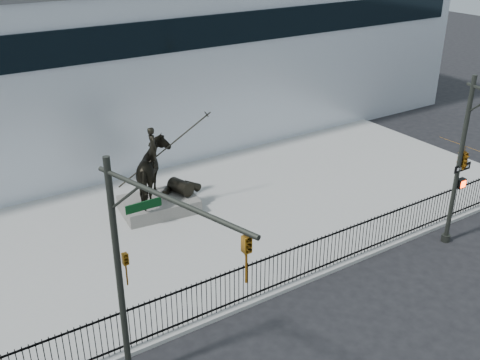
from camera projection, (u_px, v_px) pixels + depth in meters
ground at (319, 301)px, 19.63m from camera, size 120.00×120.00×0.00m
plaza at (216, 218)px, 24.90m from camera, size 30.00×12.00×0.15m
building at (100, 62)px, 32.88m from camera, size 44.00×14.00×9.00m
picket_fence at (298, 262)px, 20.20m from camera, size 22.10×0.10×1.50m
statue_plinth at (159, 205)px, 25.23m from camera, size 3.52×2.62×0.61m
equestrian_statue at (158, 172)px, 24.58m from camera, size 4.18×2.83×3.56m
traffic_signal_left at (139, 274)px, 14.10m from camera, size 1.52×4.84×7.00m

